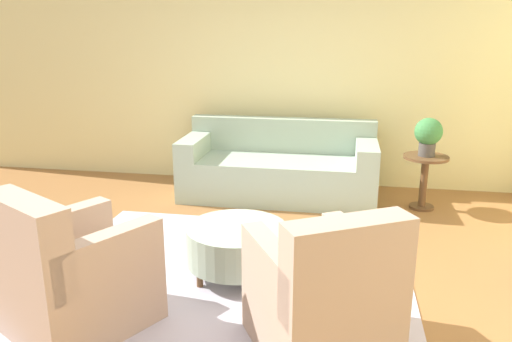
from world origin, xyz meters
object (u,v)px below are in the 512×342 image
Objects in this scene: ottoman_table at (237,244)px; potted_plant_on_side_table at (428,134)px; side_table at (424,173)px; couch at (279,169)px; armchair_left at (73,278)px; armchair_right at (323,301)px.

ottoman_table is 1.94× the size of potted_plant_on_side_table.
side_table is 1.45× the size of potted_plant_on_side_table.
armchair_left is (-0.95, -2.98, 0.05)m from couch.
armchair_left reaches higher than side_table.
potted_plant_on_side_table is at bearing 71.06° from armchair_right.
ottoman_table is at bearing -91.78° from couch.
armchair_right is 1.18m from ottoman_table.
armchair_left is 2.58× the size of potted_plant_on_side_table.
couch is 3.73× the size of side_table.
armchair_right is at bearing -108.94° from potted_plant_on_side_table.
armchair_left is 1.60m from armchair_right.
armchair_right is (0.66, -2.98, 0.05)m from couch.
couch is at bearing 174.66° from potted_plant_on_side_table.
side_table is 0.44m from potted_plant_on_side_table.
armchair_right is at bearing 0.00° from armchair_left.
ottoman_table is at bearing -131.67° from potted_plant_on_side_table.
side_table is (0.97, 2.83, 0.03)m from armchair_right.
ottoman_table is (0.88, 0.93, -0.10)m from armchair_left.
armchair_right is 3.02m from potted_plant_on_side_table.
potted_plant_on_side_table is at bearing -45.00° from side_table.
armchair_right is 1.78× the size of side_table.
potted_plant_on_side_table is (2.57, 2.83, 0.46)m from armchair_left.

